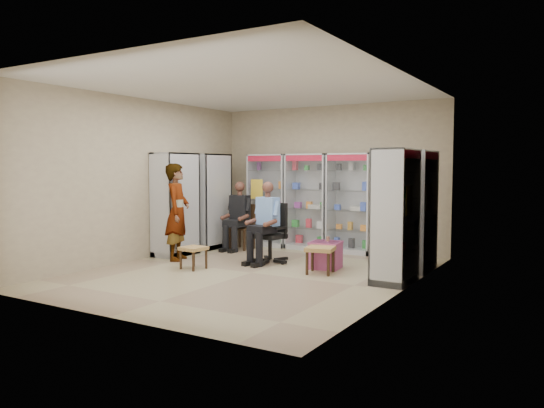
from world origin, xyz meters
The scene contains 18 objects.
floor centered at (0.00, 0.00, 0.00)m, with size 6.00×6.00×0.00m, color tan.
room_shell centered at (0.00, 0.00, 1.97)m, with size 5.02×6.02×3.01m.
cabinet_back_left centered at (-1.30, 2.73, 1.00)m, with size 0.90×0.50×2.00m, color #AEB0B5.
cabinet_back_mid centered at (-0.35, 2.73, 1.00)m, with size 0.90×0.50×2.00m, color silver.
cabinet_back_right centered at (0.60, 2.73, 1.00)m, with size 0.90×0.50×2.00m, color #A4A7AB.
cabinet_right_far centered at (2.23, 1.60, 1.00)m, with size 0.50×0.90×2.00m, color silver.
cabinet_right_near centered at (2.23, 0.50, 1.00)m, with size 0.50×0.90×2.00m, color #B7BABF.
cabinet_left_far centered at (-2.23, 1.80, 1.00)m, with size 0.50×0.90×2.00m, color #AFB0B7.
cabinet_left_near centered at (-2.23, 0.70, 1.00)m, with size 0.50×0.90×2.00m, color silver.
wooden_chair centered at (-1.55, 2.00, 0.47)m, with size 0.42×0.42×0.94m, color black.
seated_customer centered at (-1.55, 1.95, 0.67)m, with size 0.44×0.60×1.34m, color black, non-canonical shape.
office_chair centered at (-0.23, 0.96, 0.54)m, with size 0.59×0.59×1.08m, color black.
seated_shopkeeper centered at (-0.23, 0.91, 0.69)m, with size 0.45×0.63×1.37m, color #74BBE6, non-canonical shape.
pink_trunk centered at (0.88, 0.97, 0.23)m, with size 0.48×0.46×0.46m, color #A84378.
tea_glass centered at (0.89, 1.02, 0.51)m, with size 0.07×0.07×0.09m, color #501006.
woven_stool_a centered at (0.99, 0.53, 0.22)m, with size 0.44×0.44×0.44m, color olive.
woven_stool_b centered at (-1.03, -0.23, 0.19)m, with size 0.38×0.38×0.38m, color #B17A4A.
standing_man centered at (-1.83, 0.30, 0.90)m, with size 0.65×0.43×1.79m, color #949497.
Camera 1 is at (4.69, -7.16, 1.73)m, focal length 35.00 mm.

